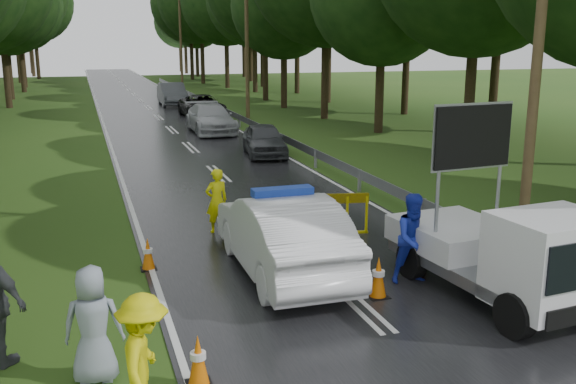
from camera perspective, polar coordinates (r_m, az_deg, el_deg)
name	(u,v)px	position (r m, az deg, el deg)	size (l,w,h in m)	color
ground	(353,301)	(12.00, 5.79, -9.58)	(160.00, 160.00, 0.00)	#274C15
road	(158,117)	(40.62, -11.46, 6.52)	(7.00, 140.00, 0.02)	black
guardrail	(218,107)	(40.81, -6.23, 7.50)	(0.12, 60.06, 0.70)	gray
utility_pole_near	(541,21)	(15.52, 21.54, 13.94)	(1.40, 0.24, 10.00)	#4D3C24
utility_pole_mid	(247,33)	(39.32, -3.69, 13.92)	(1.40, 0.24, 10.00)	#4D3C24
utility_pole_far	(181,36)	(64.83, -9.53, 13.54)	(1.40, 0.24, 10.00)	#4D3C24
police_sedan	(282,235)	(13.01, -0.49, -3.81)	(1.76, 4.98, 1.80)	white
work_truck	(506,252)	(12.22, 18.80, -5.11)	(2.32, 4.53, 3.48)	gray
barrier	(318,204)	(15.56, 2.68, -1.10)	(2.47, 0.56, 1.04)	#D6C70B
officer	(217,201)	(15.87, -6.36, -0.78)	(0.59, 0.39, 1.62)	yellow
civilian	(415,239)	(12.75, 11.19, -4.09)	(0.87, 0.68, 1.79)	#1B2EB1
bystander_left	(144,362)	(8.23, -12.68, -14.50)	(1.12, 0.64, 1.73)	yellow
bystander_right	(93,325)	(9.41, -16.93, -11.23)	(0.82, 0.54, 1.69)	gray
queue_car_first	(264,140)	(26.54, -2.13, 4.67)	(1.56, 3.87, 1.32)	#383A3E
queue_car_second	(211,118)	(33.41, -6.90, 6.51)	(2.05, 5.05, 1.47)	#A2A5AA
queue_car_third	(202,106)	(40.13, -7.65, 7.56)	(2.29, 4.97, 1.38)	black
queue_car_fourth	(172,94)	(48.01, -10.26, 8.56)	(1.73, 4.95, 1.63)	#43474B
cone_near_left	(198,361)	(9.19, -7.98, -14.67)	(0.36, 0.36, 0.76)	black
cone_center	(378,278)	(12.06, 8.03, -7.55)	(0.38, 0.38, 0.80)	black
cone_far	(318,234)	(14.50, 2.69, -3.79)	(0.38, 0.38, 0.81)	black
cone_left_mid	(148,254)	(13.67, -12.34, -5.42)	(0.33, 0.33, 0.69)	black
cone_right	(424,243)	(14.30, 12.02, -4.46)	(0.35, 0.35, 0.74)	black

